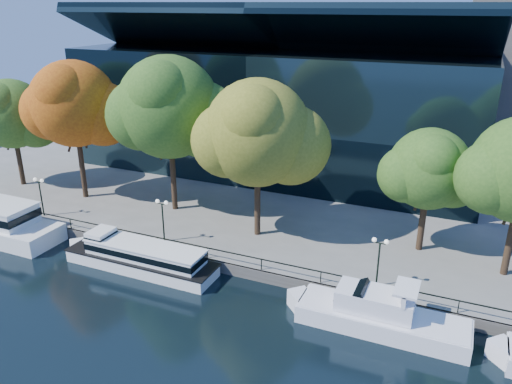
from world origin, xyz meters
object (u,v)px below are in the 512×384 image
at_px(cruiser_near, 375,313).
at_px(tree_3, 259,135).
at_px(tree_4, 431,171).
at_px(lamp_2, 379,251).
at_px(lamp_1, 162,211).
at_px(tree_1, 75,106).
at_px(tree_2, 170,110).
at_px(lamp_0, 40,188).
at_px(tree_0, 12,116).
at_px(tour_boat, 137,255).

distance_m(cruiser_near, tree_3, 17.88).
xyz_separation_m(tree_4, lamp_2, (-2.41, -7.66, -4.32)).
bearing_deg(lamp_2, lamp_1, 180.00).
bearing_deg(tree_4, tree_1, -177.10).
xyz_separation_m(tree_3, tree_4, (14.26, 2.94, -2.25)).
distance_m(tree_1, tree_2, 11.15).
height_order(cruiser_near, tree_1, tree_1).
bearing_deg(lamp_0, tree_0, 146.74).
height_order(tree_1, lamp_0, tree_1).
bearing_deg(tree_0, cruiser_near, -12.96).
bearing_deg(lamp_2, tour_boat, -169.70).
distance_m(tree_3, lamp_2, 14.34).
height_order(tree_3, lamp_0, tree_3).
bearing_deg(tree_4, tree_2, -178.17).
bearing_deg(tree_1, tree_4, 2.90).
distance_m(tree_1, lamp_0, 9.34).
relative_size(tree_3, lamp_2, 3.60).
relative_size(tree_1, lamp_1, 3.72).
height_order(lamp_1, lamp_2, same).
bearing_deg(tree_2, tree_0, -177.97).
bearing_deg(tree_3, tree_4, 11.65).
distance_m(tree_0, lamp_2, 43.88).
bearing_deg(tree_0, tree_4, 1.92).
distance_m(tour_boat, tree_4, 25.72).
relative_size(tour_boat, tree_3, 1.04).
distance_m(tour_boat, tree_3, 14.71).
distance_m(cruiser_near, tree_0, 45.66).
relative_size(tree_0, lamp_1, 3.09).
height_order(lamp_0, lamp_1, same).
bearing_deg(tree_3, tree_1, 177.00).
bearing_deg(lamp_0, tour_boat, -14.15).
bearing_deg(tree_1, lamp_2, -9.95).
xyz_separation_m(tour_boat, lamp_0, (-14.15, 3.57, 2.77)).
bearing_deg(tree_0, tour_boat, -22.43).
distance_m(tour_boat, tree_0, 26.69).
relative_size(tree_2, tree_3, 1.09).
bearing_deg(lamp_2, tree_1, 170.05).
relative_size(tree_3, lamp_0, 3.60).
height_order(tree_1, tree_3, tree_1).
relative_size(lamp_0, lamp_1, 1.00).
relative_size(tree_1, tree_3, 1.03).
distance_m(tree_0, tree_2, 21.00).
height_order(tree_1, tree_2, tree_2).
relative_size(tour_boat, lamp_2, 3.72).
distance_m(tree_3, tree_4, 14.73).
bearing_deg(tree_3, lamp_1, -147.38).
bearing_deg(tree_2, lamp_0, -149.16).
distance_m(tree_1, tree_3, 21.55).
distance_m(lamp_0, lamp_2, 33.76).
xyz_separation_m(tree_1, lamp_2, (33.35, -5.85, -7.27)).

